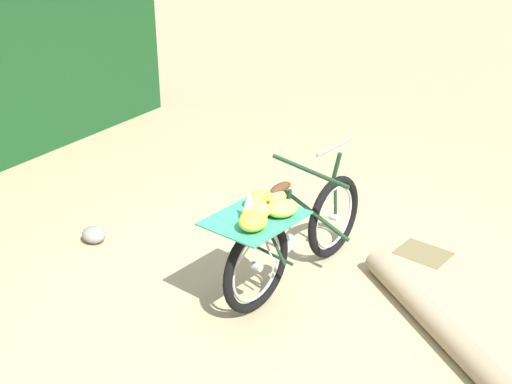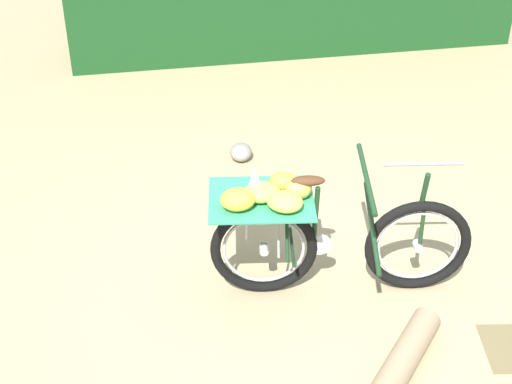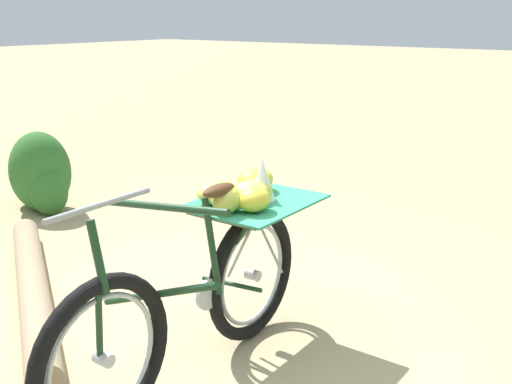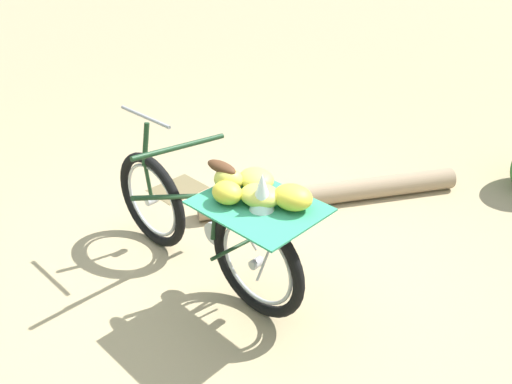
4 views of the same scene
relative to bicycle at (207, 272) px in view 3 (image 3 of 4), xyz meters
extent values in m
plane|color=tan|center=(-0.05, 0.12, -0.51)|extent=(60.00, 60.00, 0.00)
torus|color=black|center=(0.02, -0.67, -0.15)|extent=(0.09, 0.73, 0.73)
torus|color=#B7B7BC|center=(0.02, -0.67, -0.15)|extent=(0.04, 0.57, 0.57)
cylinder|color=#B7B7BC|center=(0.02, -0.67, -0.15)|extent=(0.08, 0.06, 0.06)
torus|color=black|center=(0.00, 0.38, -0.15)|extent=(0.09, 0.73, 0.73)
torus|color=#B7B7BC|center=(0.00, 0.38, -0.15)|extent=(0.04, 0.57, 0.57)
cylinder|color=#B7B7BC|center=(0.00, 0.38, -0.15)|extent=(0.08, 0.06, 0.06)
cylinder|color=#19381E|center=(0.01, -0.35, 0.02)|extent=(0.70, 0.05, 0.30)
cylinder|color=#19381E|center=(0.01, -0.28, 0.41)|extent=(0.71, 0.05, 0.11)
cylinder|color=#19381E|center=(0.01, 0.04, 0.13)|extent=(0.11, 0.04, 0.49)
cylinder|color=#19381E|center=(0.00, 0.19, -0.13)|extent=(0.38, 0.03, 0.05)
cylinder|color=#19381E|center=(0.00, 0.23, 0.08)|extent=(0.32, 0.03, 0.47)
cylinder|color=#19381E|center=(0.02, -0.68, 0.00)|extent=(0.05, 0.03, 0.30)
cylinder|color=#19381E|center=(0.02, -0.66, 0.30)|extent=(0.10, 0.04, 0.30)
cylinder|color=gray|center=(0.02, -0.63, 0.51)|extent=(0.04, 0.52, 0.02)
ellipsoid|color=#4C2D19|center=(0.00, 0.10, 0.40)|extent=(0.09, 0.22, 0.06)
cylinder|color=#B7B7BC|center=(0.01, 0.00, -0.12)|extent=(0.02, 0.16, 0.16)
cylinder|color=#B7B7BC|center=(0.00, 0.28, 0.04)|extent=(0.20, 0.02, 0.39)
cylinder|color=#B7B7BC|center=(0.00, 0.49, 0.04)|extent=(0.24, 0.02, 0.39)
cube|color=brown|center=(0.00, 0.40, 0.24)|extent=(0.45, 0.61, 0.02)
cube|color=#33936B|center=(0.00, 0.40, 0.26)|extent=(0.55, 0.69, 0.01)
ellipsoid|color=yellow|center=(-0.11, 0.55, 0.34)|extent=(0.23, 0.25, 0.13)
ellipsoid|color=#CCC64C|center=(-0.01, 0.40, 0.32)|extent=(0.24, 0.27, 0.11)
ellipsoid|color=#CCC64C|center=(-0.13, 0.25, 0.33)|extent=(0.27, 0.29, 0.12)
ellipsoid|color=#CCC64C|center=(0.01, 0.15, 0.34)|extent=(0.20, 0.21, 0.14)
ellipsoid|color=yellow|center=(0.10, 0.25, 0.33)|extent=(0.16, 0.19, 0.12)
cone|color=white|center=(0.02, 0.44, 0.38)|extent=(0.14, 0.14, 0.22)
cylinder|color=#9E8466|center=(-1.37, -0.10, -0.42)|extent=(2.03, 1.33, 0.18)
ellipsoid|color=#2D6628|center=(-2.93, 1.06, -0.15)|extent=(0.58, 0.52, 0.73)
ellipsoid|color=#2D6628|center=(-3.13, 1.10, -0.26)|extent=(0.40, 0.36, 0.51)
ellipsoid|color=#2D6628|center=(-2.75, 1.00, -0.28)|extent=(0.36, 0.33, 0.47)
cylinder|color=#4C3823|center=(-2.93, 1.06, -0.44)|extent=(0.05, 0.05, 0.15)
camera|label=1|loc=(-2.67, 3.52, 2.35)|focal=45.34mm
camera|label=2|loc=(-4.04, 0.48, 2.99)|focal=52.93mm
camera|label=3|loc=(1.88, -2.10, 1.22)|focal=43.42mm
camera|label=4|loc=(1.72, 2.10, 1.75)|focal=35.85mm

